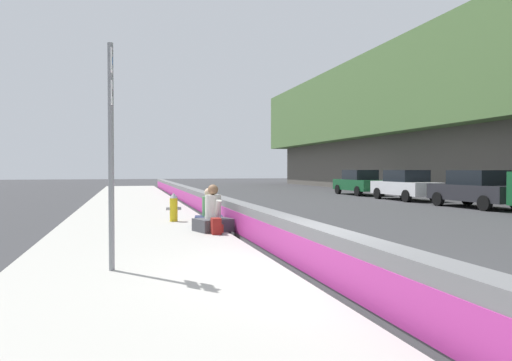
# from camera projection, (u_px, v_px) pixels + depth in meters

# --- Properties ---
(ground_plane) EXTENTS (160.00, 160.00, 0.00)m
(ground_plane) POSITION_uv_depth(u_px,v_px,m) (323.00, 281.00, 7.28)
(ground_plane) COLOR #353538
(ground_plane) RESTS_ON ground
(sidewalk_strip) EXTENTS (80.00, 4.40, 0.14)m
(sidewalk_strip) POSITION_uv_depth(u_px,v_px,m) (149.00, 288.00, 6.57)
(sidewalk_strip) COLOR #A8A59E
(sidewalk_strip) RESTS_ON ground_plane
(jersey_barrier) EXTENTS (76.00, 0.45, 0.85)m
(jersey_barrier) POSITION_uv_depth(u_px,v_px,m) (323.00, 254.00, 7.26)
(jersey_barrier) COLOR slate
(jersey_barrier) RESTS_ON ground_plane
(route_sign_post) EXTENTS (0.44, 0.09, 3.60)m
(route_sign_post) POSITION_uv_depth(u_px,v_px,m) (111.00, 140.00, 7.38)
(route_sign_post) COLOR gray
(route_sign_post) RESTS_ON sidewalk_strip
(fire_hydrant) EXTENTS (0.26, 0.46, 0.88)m
(fire_hydrant) POSITION_uv_depth(u_px,v_px,m) (174.00, 207.00, 14.40)
(fire_hydrant) COLOR gold
(fire_hydrant) RESTS_ON sidewalk_strip
(seated_person_foreground) EXTENTS (0.98, 1.06, 1.21)m
(seated_person_foreground) POSITION_uv_depth(u_px,v_px,m) (213.00, 217.00, 12.14)
(seated_person_foreground) COLOR #424247
(seated_person_foreground) RESTS_ON sidewalk_strip
(seated_person_middle) EXTENTS (0.78, 0.87, 1.08)m
(seated_person_middle) POSITION_uv_depth(u_px,v_px,m) (209.00, 215.00, 13.08)
(seated_person_middle) COLOR #23284C
(seated_person_middle) RESTS_ON sidewalk_strip
(backpack) EXTENTS (0.32, 0.28, 0.40)m
(backpack) POSITION_uv_depth(u_px,v_px,m) (216.00, 226.00, 11.55)
(backpack) COLOR maroon
(backpack) RESTS_ON sidewalk_strip
(parked_car_third) EXTENTS (4.57, 2.09, 1.71)m
(parked_car_third) POSITION_uv_depth(u_px,v_px,m) (476.00, 189.00, 21.12)
(parked_car_third) COLOR #28282D
(parked_car_third) RESTS_ON ground_plane
(parked_car_fourth) EXTENTS (4.52, 1.99, 1.71)m
(parked_car_fourth) POSITION_uv_depth(u_px,v_px,m) (405.00, 185.00, 26.40)
(parked_car_fourth) COLOR silver
(parked_car_fourth) RESTS_ON ground_plane
(parked_car_midline) EXTENTS (4.52, 1.98, 1.71)m
(parked_car_midline) POSITION_uv_depth(u_px,v_px,m) (359.00, 182.00, 31.82)
(parked_car_midline) COLOR #145128
(parked_car_midline) RESTS_ON ground_plane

